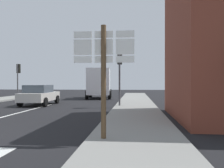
% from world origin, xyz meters
% --- Properties ---
extents(ground_plane, '(80.00, 80.00, 0.00)m').
position_xyz_m(ground_plane, '(0.00, 10.00, 0.00)').
color(ground_plane, black).
extents(sidewalk_right, '(2.70, 44.00, 0.14)m').
position_xyz_m(sidewalk_right, '(6.32, 8.00, 0.07)').
color(sidewalk_right, gray).
rests_on(sidewalk_right, ground).
extents(lane_centre_stripe, '(0.16, 12.00, 0.01)m').
position_xyz_m(lane_centre_stripe, '(0.00, 6.00, 0.01)').
color(lane_centre_stripe, silver).
rests_on(lane_centre_stripe, ground).
extents(sedan_far, '(2.03, 4.23, 1.47)m').
position_xyz_m(sedan_far, '(-0.69, 11.60, 0.76)').
color(sedan_far, beige).
rests_on(sedan_far, ground).
extents(delivery_truck, '(2.81, 5.15, 3.05)m').
position_xyz_m(delivery_truck, '(2.59, 19.43, 1.65)').
color(delivery_truck, silver).
rests_on(delivery_truck, ground).
extents(route_sign_post, '(1.66, 0.14, 3.20)m').
position_xyz_m(route_sign_post, '(5.42, 0.82, 2.00)').
color(route_sign_post, brown).
rests_on(route_sign_post, ground).
extents(traffic_light_far_left, '(0.30, 0.49, 3.49)m').
position_xyz_m(traffic_light_far_left, '(-5.27, 17.60, 2.59)').
color(traffic_light_far_left, '#47474C').
rests_on(traffic_light_far_left, ground).
extents(traffic_light_near_right, '(0.30, 0.49, 3.76)m').
position_xyz_m(traffic_light_near_right, '(5.27, 10.47, 2.78)').
color(traffic_light_near_right, '#47474C').
rests_on(traffic_light_near_right, ground).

